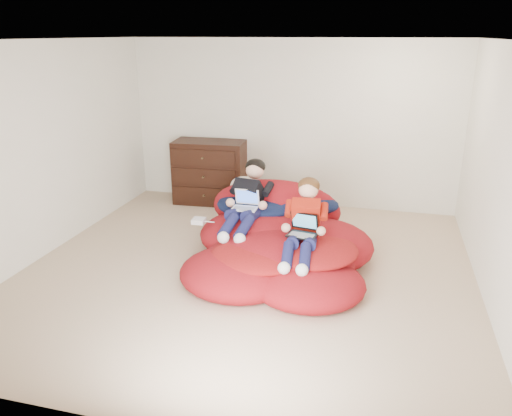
{
  "coord_description": "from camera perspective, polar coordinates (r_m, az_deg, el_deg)",
  "views": [
    {
      "loc": [
        1.39,
        -4.95,
        2.56
      ],
      "look_at": [
        0.06,
        0.17,
        0.7
      ],
      "focal_mm": 35.0,
      "sensor_mm": 36.0,
      "label": 1
    }
  ],
  "objects": [
    {
      "name": "room_shell",
      "position": [
        5.65,
        -1.01,
        -5.12
      ],
      "size": [
        5.1,
        5.1,
        2.77
      ],
      "color": "#C7AC8E",
      "rests_on": "ground"
    },
    {
      "name": "dresser",
      "position": [
        7.89,
        -5.3,
        4.11
      ],
      "size": [
        1.13,
        0.64,
        0.99
      ],
      "color": "black",
      "rests_on": "ground"
    },
    {
      "name": "beanbag_pile",
      "position": [
        5.85,
        2.62,
        -3.97
      ],
      "size": [
        2.15,
        2.38,
        0.86
      ],
      "color": "#A21219",
      "rests_on": "ground"
    },
    {
      "name": "cream_pillow",
      "position": [
        6.7,
        -1.26,
        2.54
      ],
      "size": [
        0.41,
        0.26,
        0.26
      ],
      "primitive_type": "ellipsoid",
      "color": "beige",
      "rests_on": "beanbag_pile"
    },
    {
      "name": "older_boy",
      "position": [
        6.08,
        -0.88,
        1.35
      ],
      "size": [
        0.41,
        1.24,
        0.72
      ],
      "color": "black",
      "rests_on": "beanbag_pile"
    },
    {
      "name": "younger_boy",
      "position": [
        5.43,
        5.53,
        -1.4
      ],
      "size": [
        0.35,
        1.07,
        0.76
      ],
      "color": "red",
      "rests_on": "beanbag_pile"
    },
    {
      "name": "laptop_white",
      "position": [
        5.98,
        -1.18,
        0.54
      ],
      "size": [
        0.3,
        0.27,
        0.22
      ],
      "color": "white",
      "rests_on": "older_boy"
    },
    {
      "name": "laptop_black",
      "position": [
        5.4,
        5.4,
        -2.39
      ],
      "size": [
        0.34,
        0.34,
        0.22
      ],
      "color": "black",
      "rests_on": "younger_boy"
    },
    {
      "name": "power_adapter",
      "position": [
        6.06,
        -6.56,
        -1.46
      ],
      "size": [
        0.15,
        0.15,
        0.06
      ],
      "primitive_type": "cube",
      "rotation": [
        0.0,
        0.0,
        0.04
      ],
      "color": "white",
      "rests_on": "beanbag_pile"
    }
  ]
}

